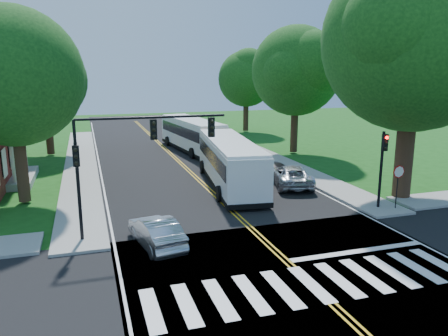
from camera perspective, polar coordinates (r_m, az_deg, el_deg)
name	(u,v)px	position (r m, az deg, el deg)	size (l,w,h in m)	color
ground	(305,278)	(17.72, 10.48, -14.00)	(140.00, 140.00, 0.00)	#154B12
road	(194,175)	(33.73, -3.99, -0.94)	(14.00, 96.00, 0.01)	black
cross_road	(305,278)	(17.71, 10.48, -13.98)	(60.00, 12.00, 0.01)	black
center_line	(182,165)	(37.53, -5.45, 0.43)	(0.36, 70.00, 0.01)	gold
edge_line_w	(100,170)	(36.74, -15.86, -0.26)	(0.12, 70.00, 0.01)	silver
edge_line_e	(256,160)	(39.49, 4.23, 1.06)	(0.12, 70.00, 0.01)	silver
crosswalk	(311,284)	(17.32, 11.28, -14.63)	(12.60, 3.00, 0.01)	silver
stop_bar	(358,251)	(20.66, 17.09, -10.34)	(6.60, 0.40, 0.01)	silver
sidewalk_nw	(81,163)	(39.66, -18.20, 0.60)	(2.60, 40.00, 0.15)	gray
sidewalk_ne	(259,153)	(42.76, 4.60, 2.02)	(2.60, 40.00, 0.15)	gray
tree_ne_big	(415,40)	(28.85, 23.65, 15.05)	(10.80, 10.80, 14.91)	#362515
tree_west_near	(12,77)	(28.14, -25.92, 10.65)	(8.00, 8.00, 11.40)	#362515
tree_west_far	(45,81)	(44.01, -22.38, 10.51)	(7.60, 7.60, 10.67)	#362515
tree_east_mid	(296,71)	(42.47, 9.41, 12.39)	(8.40, 8.40, 11.93)	#362515
tree_east_far	(246,79)	(57.56, 2.92, 11.55)	(7.20, 7.20, 10.34)	#362515
signal_nw	(129,148)	(20.69, -12.31, 2.58)	(7.15, 0.46, 5.66)	black
signal_ne	(382,159)	(26.27, 19.99, 1.05)	(0.30, 0.46, 4.40)	black
stop_sign	(398,176)	(26.60, 21.81, -1.01)	(0.76, 0.08, 2.53)	black
bus_lead	(230,162)	(30.35, 0.74, 0.85)	(4.25, 12.64, 3.21)	white
bus_follow	(192,134)	(43.85, -4.22, 4.43)	(4.00, 12.51, 3.18)	white
hatchback	(156,232)	(20.28, -8.85, -8.24)	(1.47, 4.23, 1.39)	#B1B4B9
suv	(291,176)	(30.76, 8.76, -0.98)	(2.40, 5.22, 1.45)	#BABCC1
dark_sedan	(271,169)	(33.51, 6.21, -0.08)	(1.57, 3.87, 1.12)	black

